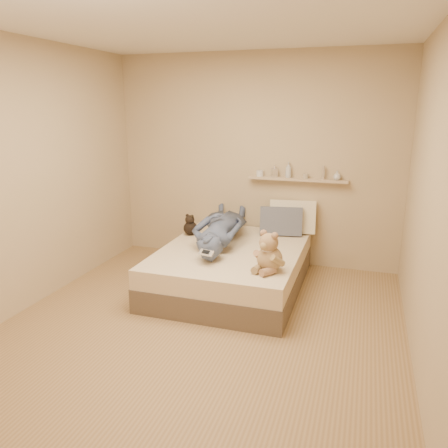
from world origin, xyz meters
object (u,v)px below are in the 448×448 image
(dark_plush, at_px, (190,226))
(bed, at_px, (232,268))
(wall_shelf, at_px, (297,179))
(person, at_px, (220,227))
(pillow_grey, at_px, (281,221))
(pillow_cream, at_px, (292,217))
(teddy_bear, at_px, (269,255))
(game_console, at_px, (206,253))

(dark_plush, bearing_deg, bed, -28.23)
(wall_shelf, bearing_deg, person, -135.68)
(pillow_grey, bearing_deg, bed, -120.63)
(pillow_grey, bearing_deg, pillow_cream, 50.93)
(bed, height_order, teddy_bear, teddy_bear)
(game_console, height_order, dark_plush, dark_plush)
(bed, relative_size, pillow_cream, 3.45)
(game_console, distance_m, teddy_bear, 0.61)
(dark_plush, distance_m, pillow_cream, 1.25)
(bed, height_order, person, person)
(dark_plush, distance_m, person, 0.47)
(pillow_grey, relative_size, person, 0.33)
(teddy_bear, height_order, wall_shelf, wall_shelf)
(pillow_cream, xyz_separation_m, wall_shelf, (0.03, 0.08, 0.45))
(bed, bearing_deg, teddy_bear, -45.95)
(dark_plush, height_order, wall_shelf, wall_shelf)
(bed, relative_size, game_console, 11.75)
(pillow_cream, bearing_deg, pillow_grey, -129.07)
(bed, distance_m, person, 0.49)
(bed, distance_m, pillow_cream, 1.07)
(dark_plush, xyz_separation_m, wall_shelf, (1.18, 0.57, 0.54))
(wall_shelf, bearing_deg, teddy_bear, -90.87)
(bed, bearing_deg, dark_plush, 151.77)
(bed, bearing_deg, wall_shelf, 58.82)
(pillow_grey, bearing_deg, wall_shelf, 57.15)
(bed, distance_m, teddy_bear, 0.85)
(bed, distance_m, game_console, 0.70)
(teddy_bear, bearing_deg, pillow_grey, 95.52)
(game_console, distance_m, pillow_cream, 1.54)
(teddy_bear, xyz_separation_m, wall_shelf, (0.02, 1.45, 0.49))
(teddy_bear, distance_m, person, 1.03)
(bed, bearing_deg, person, 136.91)
(pillow_grey, height_order, wall_shelf, wall_shelf)
(game_console, height_order, teddy_bear, teddy_bear)
(game_console, height_order, pillow_cream, pillow_cream)
(bed, xyz_separation_m, pillow_cream, (0.52, 0.83, 0.43))
(dark_plush, relative_size, wall_shelf, 0.22)
(game_console, height_order, person, person)
(game_console, relative_size, teddy_bear, 0.40)
(teddy_bear, bearing_deg, dark_plush, 142.63)
(pillow_cream, xyz_separation_m, person, (-0.72, -0.65, -0.02))
(teddy_bear, xyz_separation_m, pillow_grey, (-0.12, 1.24, 0.01))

